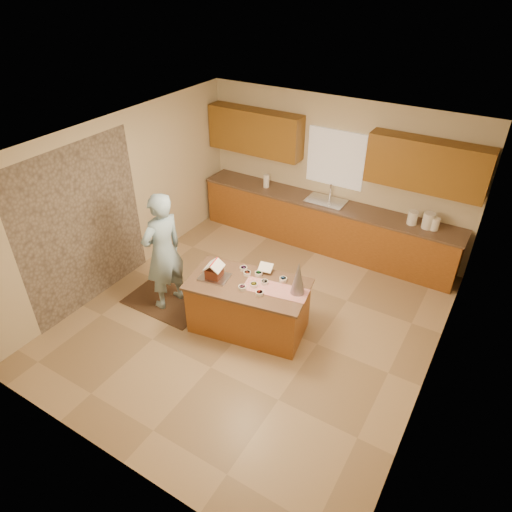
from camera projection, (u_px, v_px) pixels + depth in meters
name	position (u px, v px, depth m)	size (l,w,h in m)	color
floor	(255.00, 319.00, 6.92)	(5.50, 5.50, 0.00)	tan
ceiling	(254.00, 147.00, 5.43)	(5.50, 5.50, 0.00)	silver
wall_back	(335.00, 174.00, 8.13)	(5.50, 5.50, 0.00)	beige
wall_front	(100.00, 378.00, 4.21)	(5.50, 5.50, 0.00)	beige
wall_left	(121.00, 201.00, 7.25)	(5.50, 5.50, 0.00)	beige
wall_right	(446.00, 305.00, 5.09)	(5.50, 5.50, 0.00)	beige
stone_accent	(83.00, 228.00, 6.73)	(2.50, 2.50, 0.00)	gray
window_curtain	(336.00, 158.00, 7.95)	(1.05, 0.03, 1.00)	white
back_counter_base	(324.00, 225.00, 8.42)	(4.80, 0.60, 0.88)	#94531E
back_counter_top	(326.00, 203.00, 8.17)	(4.85, 0.63, 0.04)	brown
upper_cabinet_left	(255.00, 132.00, 8.37)	(1.85, 0.35, 0.80)	#915F1F
upper_cabinet_right	(427.00, 165.00, 7.03)	(1.85, 0.35, 0.80)	#915F1F
sink	(326.00, 204.00, 8.17)	(0.70, 0.45, 0.12)	silver
faucet	(331.00, 191.00, 8.21)	(0.03, 0.03, 0.28)	silver
island_base	(248.00, 307.00, 6.54)	(1.61, 0.80, 0.78)	#94531E
island_top	(248.00, 284.00, 6.31)	(1.68, 0.87, 0.04)	brown
table_runner	(276.00, 289.00, 6.18)	(0.89, 0.32, 0.01)	#A20B11
baking_tray	(215.00, 277.00, 6.41)	(0.41, 0.30, 0.02)	silver
cookbook	(266.00, 267.00, 6.48)	(0.20, 0.02, 0.16)	white
tinsel_tree	(298.00, 278.00, 6.00)	(0.20, 0.20, 0.49)	#B4B6C1
rug	(167.00, 301.00, 7.27)	(1.28, 0.83, 0.01)	black
boy	(163.00, 252.00, 6.72)	(0.69, 0.45, 1.89)	#8BB0C5
canister_a	(413.00, 218.00, 7.44)	(0.16, 0.16, 0.23)	white
canister_b	(428.00, 220.00, 7.32)	(0.18, 0.18, 0.27)	white
canister_c	(435.00, 224.00, 7.29)	(0.14, 0.14, 0.20)	white
paper_towel	(266.00, 181.00, 8.62)	(0.11, 0.11, 0.25)	white
gingerbread_house	(214.00, 271.00, 6.35)	(0.28, 0.29, 0.25)	#5D2D18
candy_bowls	(257.00, 280.00, 6.32)	(0.72, 0.56, 0.05)	#3572C8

